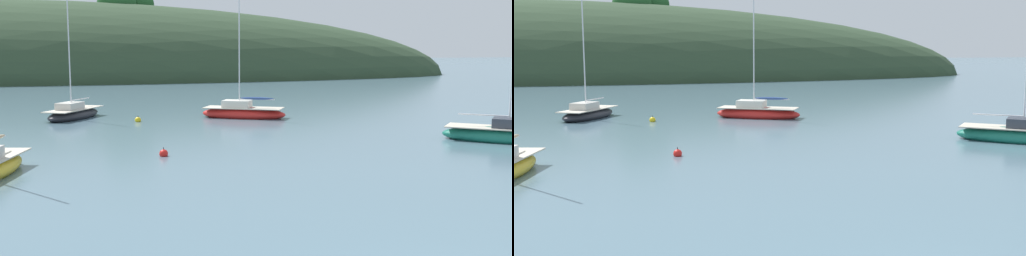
% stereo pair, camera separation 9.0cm
% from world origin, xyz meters
% --- Properties ---
extents(sailboat_teal_outer, '(6.60, 5.97, 9.98)m').
position_xyz_m(sailboat_teal_outer, '(14.39, 19.91, 0.41)').
color(sailboat_teal_outer, '#196B56').
rests_on(sailboat_teal_outer, ground).
extents(sailboat_blue_center, '(6.68, 4.78, 8.97)m').
position_xyz_m(sailboat_blue_center, '(2.29, 34.40, 0.40)').
color(sailboat_blue_center, red).
rests_on(sailboat_blue_center, ground).
extents(sailboat_black_sloop, '(4.63, 6.27, 8.86)m').
position_xyz_m(sailboat_black_sloop, '(-10.04, 36.65, 0.37)').
color(sailboat_black_sloop, '#232328').
rests_on(sailboat_black_sloop, ground).
extents(mooring_buoy_inner, '(0.44, 0.44, 0.54)m').
position_xyz_m(mooring_buoy_inner, '(-5.47, 33.70, 0.12)').
color(mooring_buoy_inner, yellow).
rests_on(mooring_buoy_inner, ground).
extents(mooring_buoy_channel, '(0.44, 0.44, 0.54)m').
position_xyz_m(mooring_buoy_channel, '(-4.80, 19.53, 0.12)').
color(mooring_buoy_channel, red).
rests_on(mooring_buoy_channel, ground).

